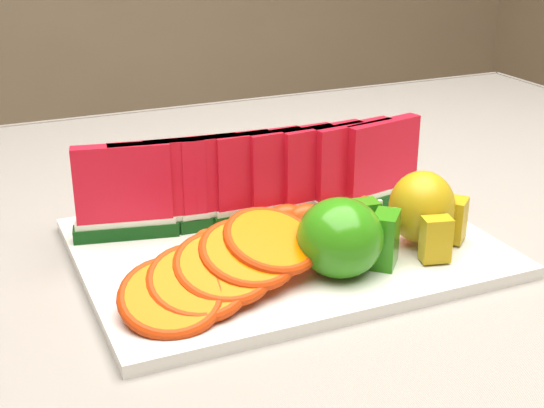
{
  "coord_description": "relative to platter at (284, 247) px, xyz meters",
  "views": [
    {
      "loc": [
        -0.27,
        -0.7,
        1.09
      ],
      "look_at": [
        0.01,
        -0.07,
        0.81
      ],
      "focal_mm": 50.0,
      "sensor_mm": 36.0,
      "label": 1
    }
  ],
  "objects": [
    {
      "name": "platter",
      "position": [
        0.0,
        0.0,
        0.0
      ],
      "size": [
        0.4,
        0.3,
        0.01
      ],
      "color": "silver",
      "rests_on": "tablecloth"
    },
    {
      "name": "fork",
      "position": [
        -0.12,
        0.32,
        -0.0
      ],
      "size": [
        0.05,
        0.19,
        0.0
      ],
      "color": "silver",
      "rests_on": "tablecloth"
    },
    {
      "name": "pear_cluster",
      "position": [
        0.12,
        -0.06,
        0.04
      ],
      "size": [
        0.09,
        0.09,
        0.07
      ],
      "color": "#977005",
      "rests_on": "platter"
    },
    {
      "name": "tangerine_segments",
      "position": [
        0.02,
        0.02,
        0.02
      ],
      "size": [
        0.23,
        0.07,
        0.02
      ],
      "color": "#F1571C",
      "rests_on": "platter"
    },
    {
      "name": "side_plate",
      "position": [
        0.07,
        0.27,
        -0.0
      ],
      "size": [
        0.22,
        0.22,
        0.01
      ],
      "color": "silver",
      "rests_on": "tablecloth"
    },
    {
      "name": "orange_fan_back",
      "position": [
        0.02,
        0.12,
        0.03
      ],
      "size": [
        0.33,
        0.1,
        0.05
      ],
      "color": "#FA6706",
      "rests_on": "platter"
    },
    {
      "name": "tablecloth",
      "position": [
        -0.02,
        0.08,
        -0.05
      ],
      "size": [
        1.53,
        1.03,
        0.2
      ],
      "color": "gray",
      "rests_on": "table"
    },
    {
      "name": "table",
      "position": [
        -0.02,
        0.08,
        -0.11
      ],
      "size": [
        1.4,
        0.9,
        0.75
      ],
      "color": "#523820",
      "rests_on": "ground"
    },
    {
      "name": "orange_fan_front",
      "position": [
        -0.09,
        -0.08,
        0.03
      ],
      "size": [
        0.21,
        0.14,
        0.06
      ],
      "color": "#FA6706",
      "rests_on": "platter"
    },
    {
      "name": "watermelon_row",
      "position": [
        -0.0,
        0.06,
        0.05
      ],
      "size": [
        0.39,
        0.07,
        0.1
      ],
      "color": "#113F15",
      "rests_on": "platter"
    },
    {
      "name": "apple_cluster",
      "position": [
        0.03,
        -0.08,
        0.04
      ],
      "size": [
        0.12,
        0.11,
        0.07
      ],
      "color": "#1E7E0A",
      "rests_on": "platter"
    }
  ]
}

